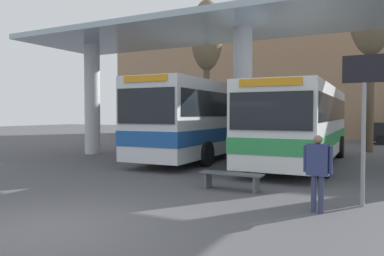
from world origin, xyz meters
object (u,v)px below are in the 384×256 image
(waiting_bench_near_pillar, at_px, (231,177))
(poplar_tree_behind_left, at_px, (207,38))
(transit_bus_center_bay, at_px, (301,121))
(poplar_tree_behind_right, at_px, (372,10))
(info_sign_platform, at_px, (364,100))
(transit_bus_left_bay, at_px, (215,117))
(pedestrian_waiting, at_px, (318,166))

(waiting_bench_near_pillar, xyz_separation_m, poplar_tree_behind_left, (-6.90, 13.13, 6.65))
(transit_bus_center_bay, relative_size, poplar_tree_behind_right, 1.03)
(info_sign_platform, relative_size, poplar_tree_behind_left, 0.35)
(transit_bus_left_bay, relative_size, transit_bus_center_bay, 1.19)
(info_sign_platform, bearing_deg, pedestrian_waiting, -127.64)
(transit_bus_center_bay, xyz_separation_m, pedestrian_waiting, (1.85, -7.70, -0.75))
(transit_bus_left_bay, distance_m, waiting_bench_near_pillar, 8.55)
(transit_bus_center_bay, bearing_deg, info_sign_platform, 110.13)
(transit_bus_left_bay, xyz_separation_m, pedestrian_waiting, (6.22, -8.83, -0.90))
(transit_bus_left_bay, distance_m, pedestrian_waiting, 10.84)
(transit_bus_left_bay, xyz_separation_m, poplar_tree_behind_left, (-3.09, 5.63, 5.12))
(transit_bus_left_bay, relative_size, info_sign_platform, 3.77)
(waiting_bench_near_pillar, height_order, info_sign_platform, info_sign_platform)
(transit_bus_left_bay, distance_m, info_sign_platform, 10.51)
(info_sign_platform, bearing_deg, transit_bus_left_bay, 131.90)
(waiting_bench_near_pillar, bearing_deg, info_sign_platform, -5.55)
(poplar_tree_behind_right, bearing_deg, transit_bus_left_bay, -142.30)
(poplar_tree_behind_right, bearing_deg, transit_bus_center_bay, -110.14)
(waiting_bench_near_pillar, distance_m, pedestrian_waiting, 2.82)
(poplar_tree_behind_left, bearing_deg, info_sign_platform, -53.08)
(transit_bus_center_bay, height_order, poplar_tree_behind_right, poplar_tree_behind_right)
(transit_bus_left_bay, xyz_separation_m, poplar_tree_behind_right, (6.68, 5.16, 5.62))
(waiting_bench_near_pillar, bearing_deg, poplar_tree_behind_right, 77.26)
(transit_bus_center_bay, height_order, poplar_tree_behind_left, poplar_tree_behind_left)
(info_sign_platform, distance_m, poplar_tree_behind_left, 17.44)
(transit_bus_left_bay, distance_m, poplar_tree_behind_left, 8.21)
(transit_bus_left_bay, xyz_separation_m, transit_bus_center_bay, (4.37, -1.14, -0.15))
(pedestrian_waiting, bearing_deg, transit_bus_center_bay, 108.85)
(transit_bus_left_bay, relative_size, poplar_tree_behind_left, 1.31)
(poplar_tree_behind_left, bearing_deg, transit_bus_left_bay, -61.25)
(poplar_tree_behind_left, relative_size, poplar_tree_behind_right, 0.93)
(pedestrian_waiting, bearing_deg, info_sign_platform, 57.67)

